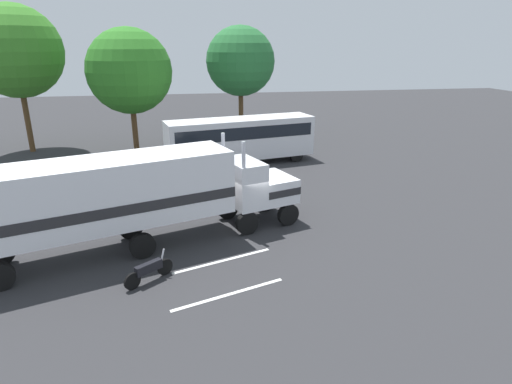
# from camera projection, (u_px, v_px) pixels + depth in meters

# --- Properties ---
(ground_plane) EXTENTS (120.00, 120.00, 0.00)m
(ground_plane) POSITION_uv_depth(u_px,v_px,m) (245.00, 225.00, 21.20)
(ground_plane) COLOR #2D2D30
(lane_stripe_near) EXTENTS (4.22, 1.55, 0.01)m
(lane_stripe_near) POSITION_uv_depth(u_px,v_px,m) (223.00, 261.00, 17.70)
(lane_stripe_near) COLOR silver
(lane_stripe_near) RESTS_ON ground_plane
(lane_stripe_mid) EXTENTS (4.23, 1.51, 0.01)m
(lane_stripe_mid) POSITION_uv_depth(u_px,v_px,m) (229.00, 294.00, 15.33)
(lane_stripe_mid) COLOR silver
(lane_stripe_mid) RESTS_ON ground_plane
(semi_truck) EXTENTS (14.21, 6.90, 4.50)m
(semi_truck) POSITION_uv_depth(u_px,v_px,m) (135.00, 193.00, 18.12)
(semi_truck) COLOR white
(semi_truck) RESTS_ON ground_plane
(person_bystander) EXTENTS (0.37, 0.47, 1.63)m
(person_bystander) POSITION_uv_depth(u_px,v_px,m) (153.00, 200.00, 22.01)
(person_bystander) COLOR black
(person_bystander) RESTS_ON ground_plane
(parked_bus) EXTENTS (11.29, 4.75, 3.40)m
(parked_bus) POSITION_uv_depth(u_px,v_px,m) (241.00, 137.00, 31.45)
(parked_bus) COLOR silver
(parked_bus) RESTS_ON ground_plane
(motorcycle) EXTENTS (1.75, 1.35, 1.12)m
(motorcycle) POSITION_uv_depth(u_px,v_px,m) (149.00, 270.00, 16.02)
(motorcycle) COLOR black
(motorcycle) RESTS_ON ground_plane
(tree_left) EXTENTS (6.57, 6.57, 9.85)m
(tree_left) POSITION_uv_depth(u_px,v_px,m) (129.00, 71.00, 32.96)
(tree_left) COLOR brown
(tree_left) RESTS_ON ground_plane
(tree_center) EXTENTS (7.18, 7.18, 11.60)m
(tree_center) POSITION_uv_depth(u_px,v_px,m) (15.00, 52.00, 33.12)
(tree_center) COLOR brown
(tree_center) RESTS_ON ground_plane
(tree_right) EXTENTS (6.23, 6.23, 10.19)m
(tree_right) POSITION_uv_depth(u_px,v_px,m) (240.00, 61.00, 38.47)
(tree_right) COLOR brown
(tree_right) RESTS_ON ground_plane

